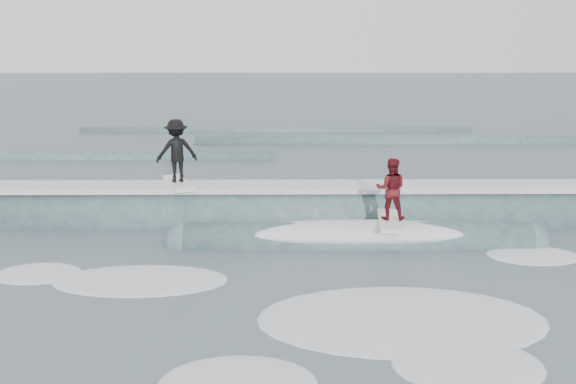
{
  "coord_description": "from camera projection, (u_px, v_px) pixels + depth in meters",
  "views": [
    {
      "loc": [
        -0.15,
        -13.86,
        5.32
      ],
      "look_at": [
        0.0,
        3.33,
        1.1
      ],
      "focal_mm": 40.0,
      "sensor_mm": 36.0,
      "label": 1
    }
  ],
  "objects": [
    {
      "name": "ground",
      "position": [
        289.0,
        273.0,
        14.73
      ],
      "size": [
        160.0,
        160.0,
        0.0
      ],
      "primitive_type": "plane",
      "color": "#394753",
      "rests_on": "ground"
    },
    {
      "name": "whitewater",
      "position": [
        312.0,
        312.0,
        12.67
      ],
      "size": [
        13.93,
        7.73,
        0.1
      ],
      "color": "white",
      "rests_on": "ground"
    },
    {
      "name": "breaking_wave",
      "position": [
        299.0,
        222.0,
        18.54
      ],
      "size": [
        23.48,
        3.79,
        2.02
      ],
      "color": "#344F57",
      "rests_on": "ground"
    },
    {
      "name": "far_swells",
      "position": [
        263.0,
        145.0,
        31.86
      ],
      "size": [
        39.99,
        8.65,
        0.8
      ],
      "color": "#344F57",
      "rests_on": "ground"
    },
    {
      "name": "surfer_black",
      "position": [
        177.0,
        153.0,
        18.43
      ],
      "size": [
        1.32,
        2.06,
        1.91
      ],
      "color": "white",
      "rests_on": "ground"
    },
    {
      "name": "surfer_red",
      "position": [
        391.0,
        193.0,
        16.49
      ],
      "size": [
        0.87,
        2.05,
        1.7
      ],
      "color": "white",
      "rests_on": "ground"
    }
  ]
}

